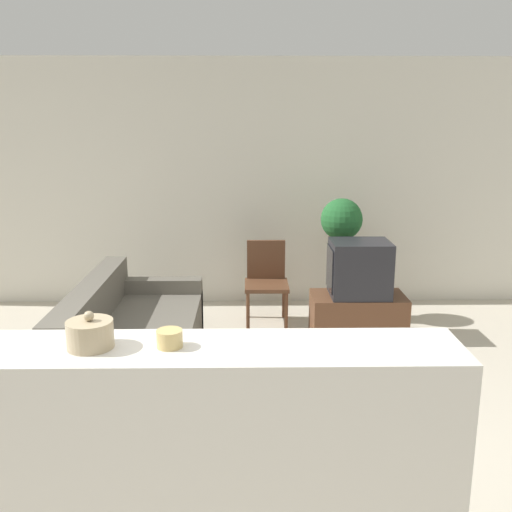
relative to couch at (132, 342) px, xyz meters
The scene contains 11 objects.
ground_plane 1.64m from the couch, 67.43° to the right, with size 14.00×14.00×0.00m, color beige.
wall_back 2.30m from the couch, 72.15° to the left, with size 9.00×0.06×2.70m.
couch is the anchor object (origin of this frame).
tv_stand 2.16m from the couch, 21.31° to the left, with size 0.89×0.48×0.42m.
television 2.19m from the couch, 21.37° to the left, with size 0.56×0.45×0.52m.
wooden_chair 1.69m from the couch, 47.05° to the left, with size 0.44×0.44×0.83m.
plant_stand 2.31m from the couch, 34.12° to the left, with size 0.12×0.12×0.75m.
potted_plant 2.43m from the couch, 34.12° to the left, with size 0.42×0.42×0.53m.
foreground_counter 2.16m from the couch, 73.14° to the right, with size 2.57×0.44×1.08m.
decorative_bowl 2.25m from the couch, 82.68° to the right, with size 0.20×0.20×0.17m.
candle_jar 2.30m from the couch, 73.47° to the right, with size 0.12×0.12×0.08m.
Camera 1 is at (0.33, -2.90, 2.05)m, focal length 40.00 mm.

